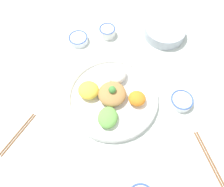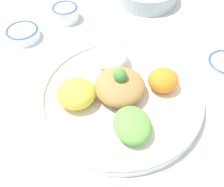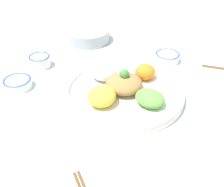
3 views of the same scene
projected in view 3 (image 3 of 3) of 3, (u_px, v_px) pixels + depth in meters
The scene contains 7 objects.
ground_plane at pixel (124, 99), 0.87m from camera, with size 2.40×2.40×0.00m, color silver.
salad_platter at pixel (124, 89), 0.87m from camera, with size 0.40×0.40×0.10m.
rice_bowl_blue at pixel (40, 61), 1.03m from camera, with size 0.08×0.08×0.05m.
sauce_bowl_dark at pixel (167, 57), 1.07m from camera, with size 0.10×0.10×0.04m.
rice_bowl_plain at pixel (18, 83), 0.92m from camera, with size 0.10×0.10×0.03m.
side_serving_bowl at pixel (87, 35), 1.22m from camera, with size 0.21×0.21×0.05m.
serving_spoon_main at pixel (91, 58), 1.10m from camera, with size 0.13×0.07×0.01m.
Camera 3 is at (-0.05, -0.70, 0.53)m, focal length 42.00 mm.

